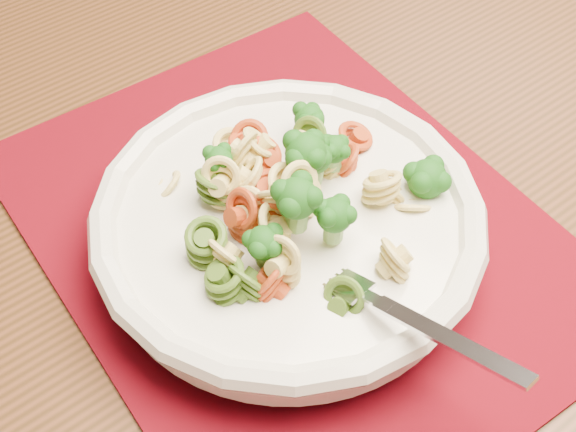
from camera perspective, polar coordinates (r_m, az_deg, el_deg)
The scene contains 5 objects.
dining_table at distance 0.67m, azimuth 6.00°, elevation -6.30°, with size 1.75×1.39×0.77m.
placemat at distance 0.59m, azimuth 0.38°, elevation -1.16°, with size 0.43×0.33×0.00m, color #620411.
pasta_bowl at distance 0.55m, azimuth 0.00°, elevation -0.61°, with size 0.27×0.27×0.05m.
pasta_broccoli_heap at distance 0.54m, azimuth -0.00°, elevation 0.41°, with size 0.23×0.23×0.06m, color #DFC86E, non-canonical shape.
fork at distance 0.51m, azimuth 4.41°, elevation -5.03°, with size 0.19×0.02×0.01m, color silver, non-canonical shape.
Camera 1 is at (0.16, -0.85, 1.24)m, focal length 50.00 mm.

